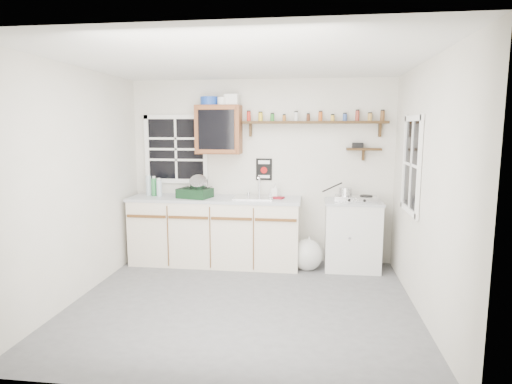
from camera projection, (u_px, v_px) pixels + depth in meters
room at (242, 187)px, 4.36m from camera, size 3.64×3.24×2.54m
main_cabinet at (215, 231)px, 5.83m from camera, size 2.31×0.63×0.92m
right_cabinet at (352, 235)px, 5.62m from camera, size 0.73×0.57×0.91m
sink at (254, 197)px, 5.69m from camera, size 0.52×0.44×0.29m
upper_cabinet at (219, 130)px, 5.76m from camera, size 0.60×0.32×0.65m
upper_cabinet_clutter at (218, 101)px, 5.71m from camera, size 0.51×0.24×0.14m
spice_shelf at (315, 121)px, 5.65m from camera, size 1.91×0.18×0.35m
secondary_shelf at (362, 149)px, 5.63m from camera, size 0.45×0.16×0.24m
warning_sign at (264, 169)px, 5.91m from camera, size 0.22×0.02×0.30m
window_back at (176, 149)px, 6.02m from camera, size 0.93×0.03×0.98m
window_right at (412, 165)px, 4.64m from camera, size 0.03×0.78×1.08m
water_bottles at (154, 187)px, 5.88m from camera, size 0.25×0.15×0.30m
dish_rack at (196, 190)px, 5.72m from camera, size 0.48×0.41×0.31m
soap_bottle at (275, 190)px, 5.75m from camera, size 0.11×0.11×0.19m
rag at (278, 198)px, 5.66m from camera, size 0.18×0.16×0.02m
hotplate at (356, 198)px, 5.52m from camera, size 0.55×0.32×0.08m
saucepan at (345, 192)px, 5.53m from camera, size 0.38×0.29×0.18m
trash_bag at (307, 255)px, 5.61m from camera, size 0.41×0.37×0.47m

